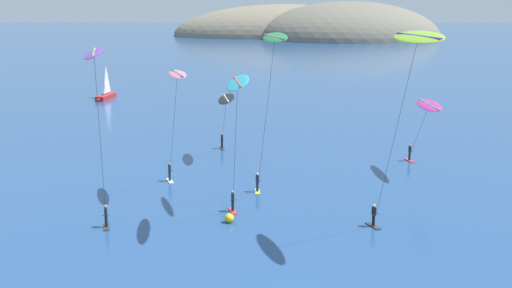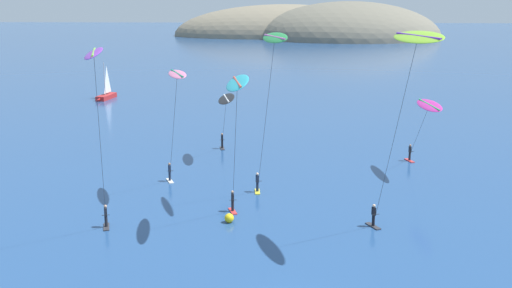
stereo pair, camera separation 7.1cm
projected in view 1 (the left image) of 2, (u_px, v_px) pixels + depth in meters
headland_island at (323, 37)px, 228.24m from camera, size 94.57×52.80×25.30m
sailboat_near at (105, 95)px, 99.69m from camera, size 2.21×5.97×5.70m
kitesurfer_pink at (176, 86)px, 51.07m from camera, size 3.53×7.85×10.46m
kitesurfer_purple at (95, 72)px, 38.90m from camera, size 2.93×8.48×13.36m
kitesurfer_magenta at (427, 109)px, 58.29m from camera, size 1.96×8.65×6.87m
kitesurfer_cyan at (237, 93)px, 43.14m from camera, size 2.36×7.84×11.17m
kitesurfer_lime at (415, 52)px, 39.18m from camera, size 3.60×8.13×14.32m
kitesurfer_black at (226, 102)px, 63.39m from camera, size 2.49×7.98×6.70m
kitesurfer_green at (273, 54)px, 47.80m from camera, size 3.01×7.37×13.67m
marker_buoy at (229, 218)px, 47.11m from camera, size 0.70×0.70×0.70m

